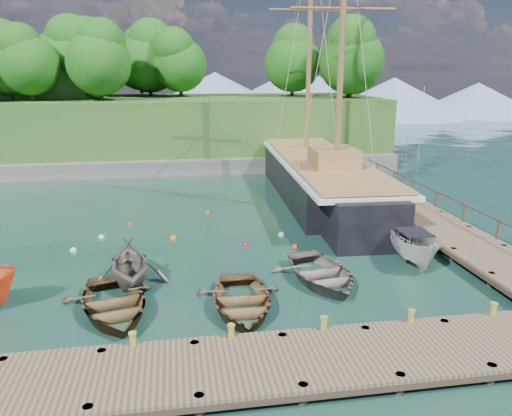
{
  "coord_description": "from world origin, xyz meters",
  "views": [
    {
      "loc": [
        -2.51,
        -18.97,
        8.75
      ],
      "look_at": [
        1.39,
        4.61,
        2.0
      ],
      "focal_mm": 35.0,
      "sensor_mm": 36.0,
      "label": 1
    }
  ],
  "objects_px": {
    "rowboat_3": "(321,282)",
    "cabin_boat_white": "(412,261)",
    "rowboat_1": "(131,283)",
    "rowboat_2": "(241,310)",
    "rowboat_0": "(114,313)",
    "schooner": "(319,180)"
  },
  "relations": [
    {
      "from": "cabin_boat_white",
      "to": "schooner",
      "type": "bearing_deg",
      "value": 101.57
    },
    {
      "from": "rowboat_0",
      "to": "schooner",
      "type": "height_order",
      "value": "schooner"
    },
    {
      "from": "rowboat_0",
      "to": "cabin_boat_white",
      "type": "xyz_separation_m",
      "value": [
        13.27,
        3.05,
        0.0
      ]
    },
    {
      "from": "rowboat_0",
      "to": "schooner",
      "type": "bearing_deg",
      "value": 37.67
    },
    {
      "from": "rowboat_2",
      "to": "rowboat_0",
      "type": "bearing_deg",
      "value": 176.45
    },
    {
      "from": "cabin_boat_white",
      "to": "rowboat_2",
      "type": "bearing_deg",
      "value": -150.23
    },
    {
      "from": "rowboat_3",
      "to": "cabin_boat_white",
      "type": "height_order",
      "value": "cabin_boat_white"
    },
    {
      "from": "rowboat_1",
      "to": "schooner",
      "type": "distance_m",
      "value": 17.52
    },
    {
      "from": "rowboat_0",
      "to": "cabin_boat_white",
      "type": "bearing_deg",
      "value": -0.74
    },
    {
      "from": "rowboat_3",
      "to": "cabin_boat_white",
      "type": "relative_size",
      "value": 1.02
    },
    {
      "from": "rowboat_3",
      "to": "schooner",
      "type": "xyz_separation_m",
      "value": [
        3.95,
        13.95,
        1.2
      ]
    },
    {
      "from": "rowboat_0",
      "to": "rowboat_3",
      "type": "relative_size",
      "value": 1.02
    },
    {
      "from": "schooner",
      "to": "cabin_boat_white",
      "type": "bearing_deg",
      "value": -83.02
    },
    {
      "from": "rowboat_1",
      "to": "rowboat_3",
      "type": "xyz_separation_m",
      "value": [
        7.97,
        -1.17,
        0.0
      ]
    },
    {
      "from": "rowboat_0",
      "to": "cabin_boat_white",
      "type": "relative_size",
      "value": 1.04
    },
    {
      "from": "rowboat_3",
      "to": "rowboat_2",
      "type": "bearing_deg",
      "value": -160.09
    },
    {
      "from": "rowboat_2",
      "to": "rowboat_3",
      "type": "height_order",
      "value": "rowboat_3"
    },
    {
      "from": "rowboat_2",
      "to": "rowboat_1",
      "type": "bearing_deg",
      "value": 146.27
    },
    {
      "from": "rowboat_3",
      "to": "schooner",
      "type": "bearing_deg",
      "value": 65.93
    },
    {
      "from": "rowboat_2",
      "to": "rowboat_3",
      "type": "xyz_separation_m",
      "value": [
        3.69,
        1.97,
        0.0
      ]
    },
    {
      "from": "rowboat_0",
      "to": "cabin_boat_white",
      "type": "distance_m",
      "value": 13.61
    },
    {
      "from": "rowboat_2",
      "to": "cabin_boat_white",
      "type": "xyz_separation_m",
      "value": [
        8.57,
        3.55,
        0.0
      ]
    }
  ]
}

